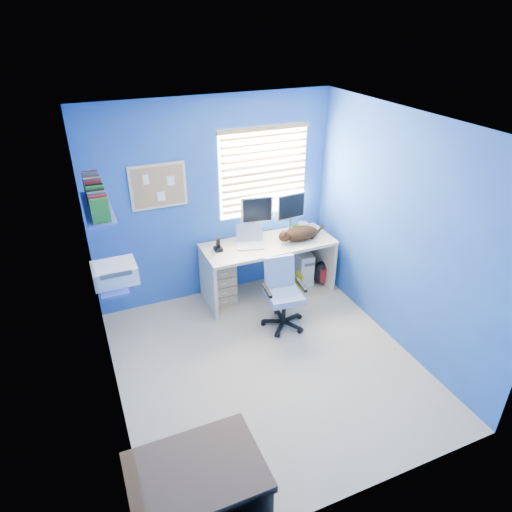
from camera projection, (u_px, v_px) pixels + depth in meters
name	position (u px, v px, depth m)	size (l,w,h in m)	color
floor	(267.00, 364.00, 4.82)	(3.00, 3.20, 0.00)	tan
ceiling	(271.00, 125.00, 3.63)	(3.00, 3.20, 0.00)	white
wall_back	(214.00, 202.00, 5.52)	(3.00, 0.01, 2.50)	#2948AE
wall_front	(372.00, 373.00, 2.93)	(3.00, 0.01, 2.50)	#2948AE
wall_left	(101.00, 297.00, 3.71)	(0.01, 3.20, 2.50)	#2948AE
wall_right	(400.00, 234.00, 4.74)	(0.01, 3.20, 2.50)	#2948AE
desk	(268.00, 269.00, 5.86)	(1.66, 0.65, 0.74)	#CEB489
laptop	(250.00, 238.00, 5.56)	(0.33, 0.26, 0.22)	silver
monitor_left	(256.00, 217.00, 5.73)	(0.40, 0.12, 0.54)	silver
monitor_right	(290.00, 213.00, 5.83)	(0.40, 0.12, 0.54)	silver
phone	(218.00, 244.00, 5.47)	(0.09, 0.11, 0.17)	black
mug	(296.00, 229.00, 5.93)	(0.10, 0.09, 0.10)	#287421
cd_spindle	(303.00, 225.00, 6.07)	(0.13, 0.13, 0.07)	silver
cat	(301.00, 233.00, 5.73)	(0.47, 0.25, 0.17)	black
tower_pc	(301.00, 266.00, 6.22)	(0.19, 0.44, 0.45)	beige
drawer_boxes	(221.00, 283.00, 5.75)	(0.35, 0.28, 0.54)	tan
yellow_book	(299.00, 281.00, 6.06)	(0.03, 0.17, 0.24)	yellow
backpack	(322.00, 272.00, 6.18)	(0.28, 0.21, 0.33)	black
bed_corner	(198.00, 489.00, 3.34)	(0.92, 0.66, 0.44)	brown
office_chair	(283.00, 301.00, 5.31)	(0.53, 0.53, 0.82)	black
window_blinds	(264.00, 172.00, 5.57)	(1.15, 0.05, 1.10)	white
corkboard	(158.00, 186.00, 5.13)	(0.64, 0.02, 0.52)	#CEB489
wall_shelves	(105.00, 236.00, 4.28)	(0.42, 0.90, 1.05)	#3C52B1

